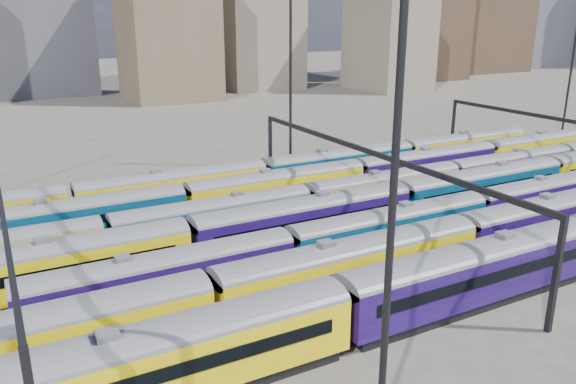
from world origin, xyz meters
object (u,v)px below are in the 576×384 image
rake_0 (340,304)px  rake_1 (463,235)px  mast_2 (396,153)px  rake_2 (288,247)px

rake_0 → rake_1: bearing=18.4°
mast_2 → rake_2: bearing=76.6°
rake_1 → rake_0: bearing=-161.6°
mast_2 → rake_1: bearing=34.8°
rake_1 → rake_2: rake_1 is taller
rake_0 → mast_2: (-2.19, -7.00, 11.09)m
rake_0 → rake_2: rake_0 is taller
rake_2 → mast_2: (-4.04, -17.00, 11.42)m
rake_2 → mast_2: 20.88m
rake_2 → rake_1: bearing=-20.7°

